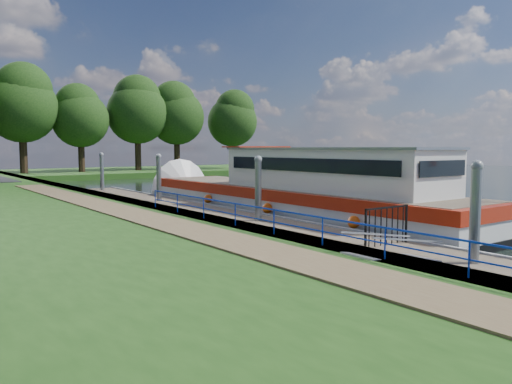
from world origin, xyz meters
TOP-DOWN VIEW (x-y plane):
  - ground at (0.00, 0.00)m, footprint 160.00×160.00m
  - bank_edge at (-2.55, 15.00)m, footprint 1.10×90.00m
  - far_bank at (12.00, 52.00)m, footprint 60.00×18.00m
  - footpath at (-4.40, 8.00)m, footprint 1.60×40.00m
  - blue_fence at (-2.75, 3.00)m, footprint 0.04×18.04m
  - pontoon at (0.00, 13.00)m, footprint 2.50×30.00m
  - mooring_piles at (0.00, 13.00)m, footprint 0.30×27.30m
  - gangway at (-1.85, 0.50)m, footprint 2.58×1.00m
  - gate_panel at (-0.00, 2.20)m, footprint 1.85×0.05m
  - barge at (3.60, 11.26)m, footprint 4.36×21.15m
  - horizon_trees at (-1.61, 48.68)m, footprint 54.38×10.03m

SIDE VIEW (x-z plane):
  - ground at x=0.00m, z-range 0.00..0.00m
  - pontoon at x=0.00m, z-range -0.10..0.46m
  - far_bank at x=12.00m, z-range 0.00..0.60m
  - bank_edge at x=-2.55m, z-range 0.00..0.78m
  - gangway at x=-1.85m, z-range 0.16..1.09m
  - footpath at x=-4.40m, z-range 0.78..0.83m
  - barge at x=3.60m, z-range -1.30..3.48m
  - gate_panel at x=0.00m, z-range 0.57..1.72m
  - mooring_piles at x=0.00m, z-range -0.50..3.05m
  - blue_fence at x=-2.75m, z-range 0.95..1.67m
  - horizon_trees at x=-1.61m, z-range 1.51..14.38m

